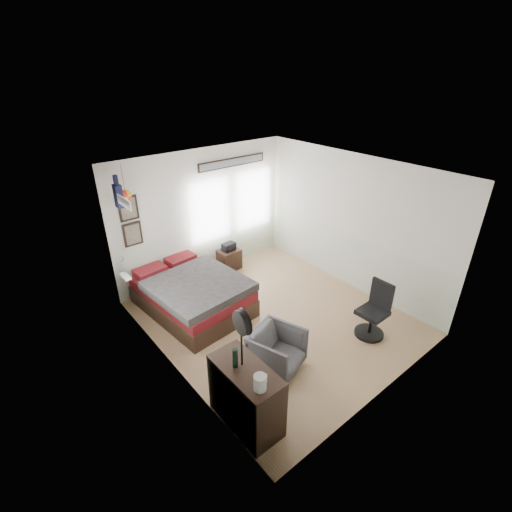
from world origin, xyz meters
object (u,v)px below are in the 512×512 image
Objects in this scene: bed at (192,294)px; nightstand at (229,259)px; armchair at (277,350)px; task_chair at (374,314)px; dresser at (246,396)px.

bed reaches higher than nightstand.
nightstand is at bearing 24.90° from bed.
task_chair is at bearing -31.72° from armchair.
armchair is 1.57× the size of nightstand.
bed is at bearing 73.83° from dresser.
armchair reaches higher than nightstand.
dresser reaches higher than bed.
nightstand is 0.47× the size of task_chair.
dresser is 2.16× the size of nightstand.
armchair is at bearing 25.99° from dresser.
task_chair is (2.75, 0.02, -0.05)m from dresser.
task_chair is at bearing 0.51° from dresser.
dresser is at bearing -111.35° from bed.
dresser is at bearing 179.98° from task_chair.
armchair is 3.20m from nightstand.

